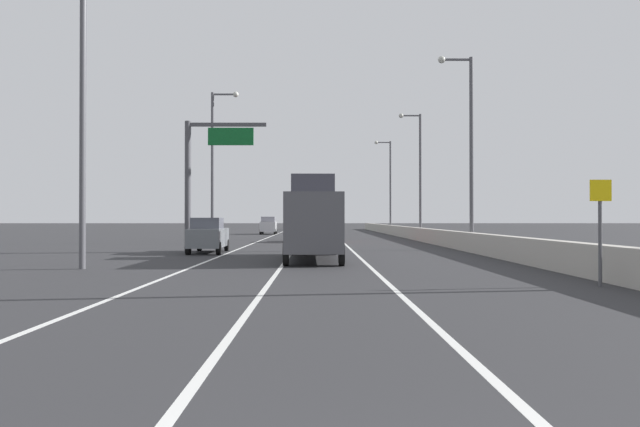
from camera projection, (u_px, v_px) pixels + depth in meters
ground_plane at (322, 235)px, 66.10m from camera, size 320.00×320.00×0.00m
lane_stripe_left at (268, 237)px, 57.07m from camera, size 0.16×130.00×0.00m
lane_stripe_center at (303, 237)px, 57.09m from camera, size 0.16×130.00×0.00m
lane_stripe_right at (338, 237)px, 57.11m from camera, size 0.16×130.00×0.00m
jersey_barrier_right at (437, 237)px, 42.15m from camera, size 0.60×120.00×1.10m
overhead_sign_gantry at (201, 169)px, 32.68m from camera, size 4.68×0.36×7.50m
speed_advisory_sign at (600, 224)px, 15.98m from camera, size 0.60×0.11×3.00m
lamp_post_right_second at (468, 140)px, 34.55m from camera, size 2.14×0.44×11.77m
lamp_post_right_third at (418, 168)px, 53.41m from camera, size 2.14×0.44×11.77m
lamp_post_right_fourth at (389, 181)px, 72.27m from camera, size 2.14×0.44×11.77m
lamp_post_left_near at (89, 93)px, 21.60m from camera, size 2.14×0.44×11.77m
lamp_post_left_mid at (215, 157)px, 44.24m from camera, size 2.14×0.44×11.77m
car_white_0 at (300, 224)px, 95.80m from camera, size 1.79×4.17×1.99m
car_gray_1 at (208, 235)px, 31.70m from camera, size 1.97×4.54×1.95m
car_red_2 at (317, 229)px, 46.62m from camera, size 1.87×4.62×2.14m
car_silver_3 at (268, 225)px, 69.16m from camera, size 2.00×4.62×2.12m
car_green_4 at (316, 224)px, 88.44m from camera, size 1.96×4.58×2.03m
box_truck at (313, 220)px, 26.60m from camera, size 2.58×8.47×4.07m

